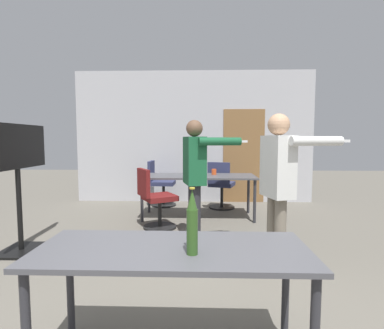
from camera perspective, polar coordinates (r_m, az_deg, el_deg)
The scene contains 11 objects.
back_wall at distance 6.68m, azimuth 0.63°, elevation 5.15°, with size 5.24×0.12×2.89m.
conference_table_near at distance 1.86m, azimuth -3.68°, elevation -17.99°, with size 1.60×0.64×0.75m.
conference_table_far at distance 5.31m, azimuth 1.19°, elevation -2.78°, with size 2.01×0.79×0.75m.
tv_screen at distance 4.22m, azimuth -30.30°, elevation -1.14°, with size 0.44×1.21×1.58m.
person_center_tall at distance 3.20m, azimuth 16.19°, elevation -2.27°, with size 0.83×0.55×1.65m.
person_near_casual at distance 3.99m, azimuth 0.65°, elevation -0.93°, with size 0.85×0.61×1.65m.
office_chair_far_right at distance 6.34m, azimuth -6.13°, elevation -3.81°, with size 0.56×0.52×0.94m.
office_chair_far_left at distance 6.02m, azimuth 5.53°, elevation -4.20°, with size 0.59×0.63×0.95m.
office_chair_near_pushed at distance 4.72m, azimuth -7.06°, elevation -6.77°, with size 0.67×0.65×0.95m.
beer_bottle at distance 1.68m, azimuth 0.03°, elevation -11.09°, with size 0.06×0.06×0.37m.
drink_cup at distance 5.43m, azimuth 4.21°, elevation -1.40°, with size 0.09×0.09×0.10m.
Camera 1 is at (0.17, -1.50, 1.39)m, focal length 28.00 mm.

